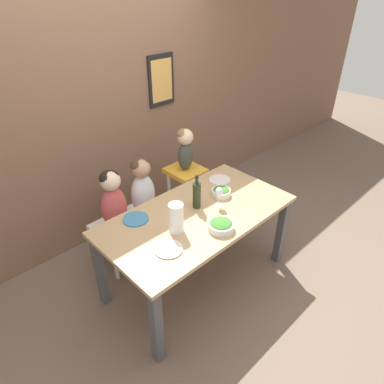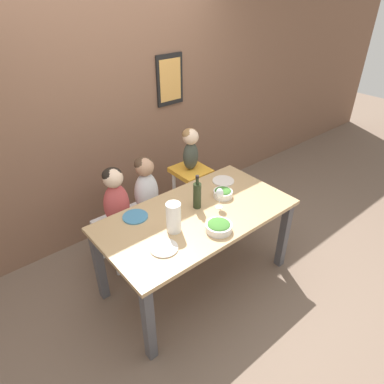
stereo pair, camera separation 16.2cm
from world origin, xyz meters
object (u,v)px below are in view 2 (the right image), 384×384
object	(u,v)px
salad_bowl_small	(223,193)
person_child_left	(115,196)
chair_right_highchair	(191,182)
wine_bottle	(197,195)
person_baby_right	(190,146)
salad_bowl_large	(219,226)
dinner_plate_front_left	(164,248)
dinner_plate_back_left	(135,217)
dinner_plate_back_right	(223,181)
person_child_center	(146,184)
wine_glass_near	(220,194)
chair_far_left	(120,229)
paper_towel_roll	(174,217)
chair_far_center	(148,216)

from	to	relation	value
salad_bowl_small	person_child_left	bearing A→B (deg)	139.64
chair_right_highchair	wine_bottle	bearing A→B (deg)	-125.38
person_baby_right	wine_bottle	distance (m)	0.75
salad_bowl_large	dinner_plate_front_left	size ratio (longest dim) A/B	1.01
dinner_plate_back_left	dinner_plate_back_right	size ratio (longest dim) A/B	1.00
person_baby_right	salad_bowl_large	bearing A→B (deg)	-117.94
dinner_plate_front_left	dinner_plate_back_right	bearing A→B (deg)	22.43
person_child_center	dinner_plate_back_right	distance (m)	0.74
wine_glass_near	dinner_plate_back_right	distance (m)	0.46
dinner_plate_front_left	salad_bowl_small	bearing A→B (deg)	15.57
dinner_plate_front_left	dinner_plate_back_left	bearing A→B (deg)	84.68
person_child_left	wine_glass_near	world-z (taller)	person_child_left
chair_far_left	paper_towel_roll	bearing A→B (deg)	-81.62
salad_bowl_small	dinner_plate_front_left	world-z (taller)	salad_bowl_small
person_child_left	person_baby_right	size ratio (longest dim) A/B	1.33
chair_far_left	chair_far_center	size ratio (longest dim) A/B	1.00
chair_far_center	paper_towel_roll	xyz separation A→B (m)	(-0.22, -0.73, 0.50)
salad_bowl_large	paper_towel_roll	bearing A→B (deg)	140.35
dinner_plate_front_left	person_child_center	bearing A→B (deg)	64.82
wine_glass_near	person_baby_right	bearing A→B (deg)	68.50
person_child_left	chair_far_center	bearing A→B (deg)	-0.24
person_baby_right	chair_far_left	bearing A→B (deg)	-179.87
dinner_plate_front_left	dinner_plate_back_right	size ratio (longest dim) A/B	1.00
paper_towel_roll	salad_bowl_small	world-z (taller)	paper_towel_roll
wine_bottle	wine_glass_near	bearing A→B (deg)	-40.96
person_baby_right	dinner_plate_back_left	bearing A→B (deg)	-156.78
person_child_center	wine_bottle	distance (m)	0.63
paper_towel_roll	wine_glass_near	xyz separation A→B (m)	(0.48, 0.00, 0.01)
chair_right_highchair	person_child_left	size ratio (longest dim) A/B	1.25
chair_right_highchair	wine_glass_near	world-z (taller)	wine_glass_near
chair_right_highchair	salad_bowl_small	xyz separation A→B (m)	(-0.14, -0.62, 0.23)
chair_far_center	chair_right_highchair	distance (m)	0.59
person_baby_right	salad_bowl_large	world-z (taller)	person_baby_right
person_child_center	salad_bowl_small	size ratio (longest dim) A/B	3.41
salad_bowl_small	person_child_center	bearing A→B (deg)	123.36
salad_bowl_small	dinner_plate_front_left	bearing A→B (deg)	-164.43
paper_towel_roll	salad_bowl_small	size ratio (longest dim) A/B	1.45
person_child_left	dinner_plate_front_left	size ratio (longest dim) A/B	2.82
chair_right_highchair	wine_glass_near	bearing A→B (deg)	-111.55
salad_bowl_large	chair_far_left	bearing A→B (deg)	111.48
chair_far_left	person_baby_right	size ratio (longest dim) A/B	1.03
paper_towel_roll	wine_glass_near	bearing A→B (deg)	0.41
dinner_plate_front_left	paper_towel_roll	bearing A→B (deg)	33.47
chair_right_highchair	salad_bowl_small	bearing A→B (deg)	-102.88
chair_far_center	dinner_plate_back_left	xyz separation A→B (m)	(-0.36, -0.39, 0.38)
wine_glass_near	salad_bowl_small	xyz separation A→B (m)	(0.14, 0.10, -0.10)
chair_far_center	salad_bowl_small	size ratio (longest dim) A/B	2.64
wine_bottle	dinner_plate_back_right	bearing A→B (deg)	19.23
salad_bowl_large	chair_right_highchair	bearing A→B (deg)	62.01
person_baby_right	wine_glass_near	world-z (taller)	person_baby_right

